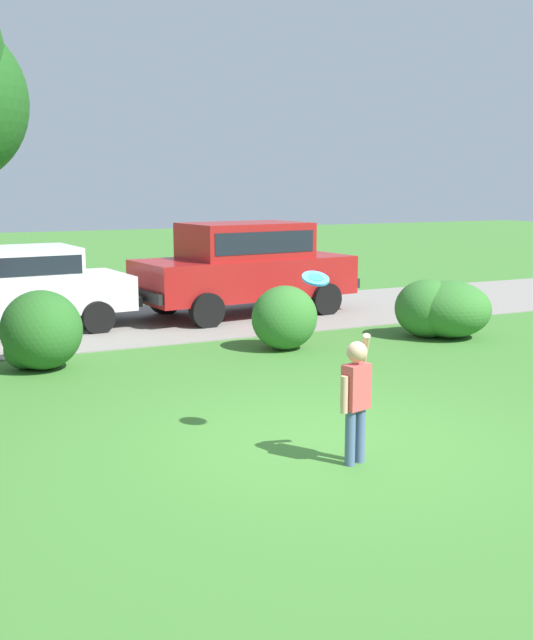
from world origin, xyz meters
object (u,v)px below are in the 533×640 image
at_px(parked_sedan, 17,286).
at_px(child_thrower, 356,392).
at_px(frisbee, 316,278).
at_px(parked_suv, 245,264).

distance_m(parked_sedan, child_thrower, 8.74).
relative_size(child_thrower, frisbee, 4.50).
distance_m(child_thrower, frisbee, 1.22).
bearing_deg(child_thrower, parked_sedan, 102.76).
relative_size(parked_sedan, child_thrower, 3.52).
relative_size(parked_sedan, frisbee, 15.86).
distance_m(parked_sedan, frisbee, 8.12).
xyz_separation_m(parked_sedan, frisbee, (1.85, -7.86, 0.90)).
bearing_deg(parked_sedan, child_thrower, -77.24).
xyz_separation_m(parked_suv, frisbee, (-2.70, -7.75, 0.67)).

